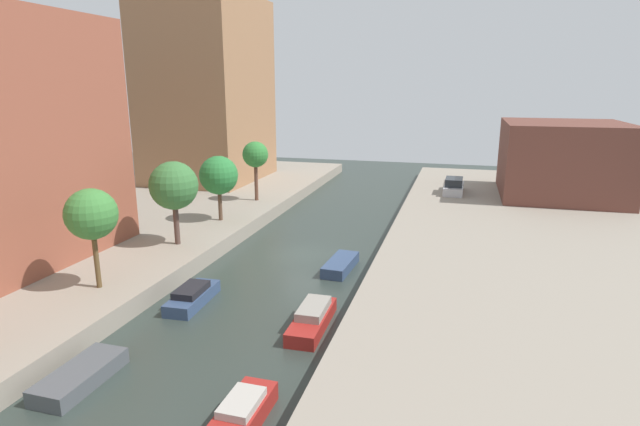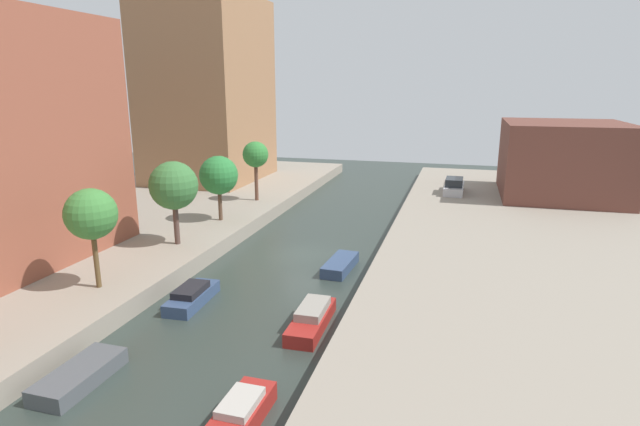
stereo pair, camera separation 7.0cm
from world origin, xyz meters
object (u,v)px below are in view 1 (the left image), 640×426
object	(u,v)px
moored_boat_left_2	(192,296)
moored_boat_right_1	(312,318)
street_tree_3	(219,175)
moored_boat_left_1	(80,376)
street_tree_1	(91,215)
moored_boat_right_0	(243,412)
low_block_right	(562,160)
parked_car	(454,187)
apartment_tower_far	(208,91)
street_tree_4	(255,155)
street_tree_2	(174,186)
moored_boat_right_2	(341,265)

from	to	relation	value
moored_boat_left_2	moored_boat_right_1	size ratio (longest dim) A/B	0.89
street_tree_3	moored_boat_left_1	distance (m)	20.05
street_tree_1	moored_boat_left_1	size ratio (longest dim) A/B	1.38
moored_boat_left_2	moored_boat_right_0	distance (m)	10.09
low_block_right	parked_car	xyz separation A→B (m)	(-9.06, -1.29, -2.68)
apartment_tower_far	moored_boat_right_1	size ratio (longest dim) A/B	4.23
parked_car	moored_boat_left_1	size ratio (longest dim) A/B	1.25
street_tree_4	moored_boat_right_1	xyz separation A→B (m)	(10.80, -19.50, -4.48)
street_tree_4	moored_boat_right_0	bearing A→B (deg)	-68.35
street_tree_2	moored_boat_right_1	world-z (taller)	street_tree_2
apartment_tower_far	street_tree_3	xyz separation A→B (m)	(8.60, -15.26, -5.74)
street_tree_3	moored_boat_right_1	world-z (taller)	street_tree_3
apartment_tower_far	street_tree_4	bearing A→B (deg)	-44.31
parked_car	street_tree_4	bearing A→B (deg)	-154.75
low_block_right	apartment_tower_far	bearing A→B (deg)	-178.98
street_tree_3	moored_boat_right_1	bearing A→B (deg)	-49.45
moored_boat_right_2	street_tree_1	bearing A→B (deg)	-141.67
low_block_right	street_tree_3	world-z (taller)	low_block_right
apartment_tower_far	low_block_right	bearing A→B (deg)	1.02
street_tree_1	street_tree_3	distance (m)	13.29
parked_car	low_block_right	bearing A→B (deg)	8.10
moored_boat_right_0	moored_boat_right_2	distance (m)	14.61
street_tree_1	parked_car	size ratio (longest dim) A/B	1.10
parked_car	moored_boat_left_2	distance (m)	29.06
apartment_tower_far	moored_boat_left_1	xyz separation A→B (m)	(12.44, -34.53, -9.76)
moored_boat_left_1	moored_boat_right_2	bearing A→B (deg)	65.36
street_tree_3	parked_car	xyz separation A→B (m)	(16.34, 14.58, -2.75)
moored_boat_left_1	moored_boat_left_2	world-z (taller)	moored_boat_left_2
parked_car	moored_boat_right_2	bearing A→B (deg)	-106.96
street_tree_1	street_tree_3	world-z (taller)	street_tree_1
street_tree_4	moored_boat_right_2	world-z (taller)	street_tree_4
street_tree_3	moored_boat_left_2	distance (m)	13.18
moored_boat_left_2	moored_boat_right_1	distance (m)	6.58
street_tree_4	parked_car	size ratio (longest dim) A/B	1.12
street_tree_4	moored_boat_right_1	size ratio (longest dim) A/B	1.18
street_tree_2	moored_boat_left_2	distance (m)	8.42
apartment_tower_far	moored_boat_left_2	world-z (taller)	apartment_tower_far
street_tree_3	street_tree_1	bearing A→B (deg)	-90.00
street_tree_2	moored_boat_right_1	xyz separation A→B (m)	(10.80, -6.64, -4.28)
moored_boat_right_2	moored_boat_right_1	bearing A→B (deg)	-86.41
street_tree_1	street_tree_3	bearing A→B (deg)	90.00
street_tree_2	moored_boat_right_0	distance (m)	17.85
street_tree_1	street_tree_4	world-z (taller)	street_tree_4
low_block_right	parked_car	world-z (taller)	low_block_right
street_tree_1	moored_boat_left_2	bearing A→B (deg)	18.78
street_tree_3	street_tree_2	bearing A→B (deg)	-90.00
street_tree_4	moored_boat_left_1	xyz separation A→B (m)	(3.84, -26.14, -4.59)
moored_boat_left_1	moored_boat_right_0	xyz separation A→B (m)	(6.72, -0.46, 0.10)
street_tree_1	parked_car	world-z (taller)	street_tree_1
street_tree_3	parked_car	world-z (taller)	street_tree_3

